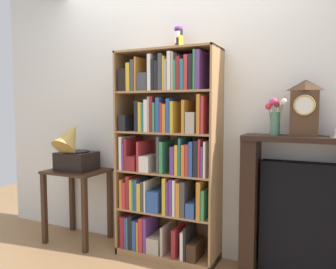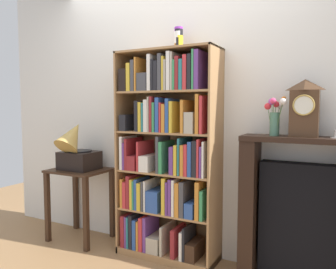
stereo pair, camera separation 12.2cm
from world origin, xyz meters
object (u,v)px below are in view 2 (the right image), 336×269
at_px(bookshelf, 166,159).
at_px(fireplace_mantel, 303,213).
at_px(side_table_left, 80,187).
at_px(mantel_clock, 304,108).
at_px(flower_vase, 275,115).
at_px(cup_stack, 179,39).
at_px(gramophone, 76,149).

height_order(bookshelf, fireplace_mantel, bookshelf).
xyz_separation_m(side_table_left, fireplace_mantel, (2.09, 0.12, 0.02)).
relative_size(mantel_clock, flower_vase, 1.39).
height_order(fireplace_mantel, mantel_clock, mantel_clock).
bearing_deg(cup_stack, side_table_left, -173.99).
distance_m(bookshelf, fireplace_mantel, 1.18).
height_order(gramophone, fireplace_mantel, gramophone).
bearing_deg(mantel_clock, cup_stack, 178.98).
height_order(gramophone, flower_vase, flower_vase).
bearing_deg(mantel_clock, side_table_left, -177.46).
xyz_separation_m(bookshelf, flower_vase, (0.91, 0.04, 0.40)).
relative_size(side_table_left, gramophone, 1.35).
relative_size(side_table_left, flower_vase, 2.40).
height_order(bookshelf, flower_vase, bookshelf).
bearing_deg(bookshelf, side_table_left, -177.15).
xyz_separation_m(bookshelf, gramophone, (-0.96, -0.09, 0.04)).
bearing_deg(gramophone, fireplace_mantel, 4.32).
bearing_deg(flower_vase, fireplace_mantel, 6.57).
bearing_deg(fireplace_mantel, gramophone, -175.68).
bearing_deg(cup_stack, fireplace_mantel, 0.26).
height_order(cup_stack, side_table_left, cup_stack).
distance_m(cup_stack, gramophone, 1.46).
height_order(fireplace_mantel, flower_vase, flower_vase).
bearing_deg(cup_stack, mantel_clock, -1.02).
bearing_deg(fireplace_mantel, bookshelf, -176.58).
relative_size(cup_stack, flower_vase, 0.65).
xyz_separation_m(cup_stack, gramophone, (-1.05, -0.15, -1.00)).
bearing_deg(flower_vase, side_table_left, -177.23).
bearing_deg(mantel_clock, fireplace_mantel, 68.77).
bearing_deg(bookshelf, flower_vase, 2.67).
bearing_deg(bookshelf, fireplace_mantel, 3.42).
relative_size(cup_stack, side_table_left, 0.27).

